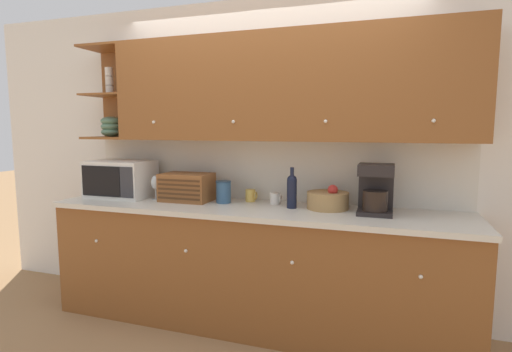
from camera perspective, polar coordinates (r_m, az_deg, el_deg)
ground_plane at (r=3.68m, az=1.19°, el=-18.01°), size 24.00×24.00×0.00m
wall_back at (r=3.38m, az=1.40°, el=2.62°), size 5.61×0.06×2.60m
counter_unit at (r=3.22m, az=-0.57°, el=-12.68°), size 3.23×0.68×0.95m
backsplash_panel at (r=3.35m, az=1.21°, el=0.87°), size 3.21×0.01×0.51m
upper_cabinets at (r=3.14m, az=3.25°, el=12.41°), size 3.21×0.37×0.81m
microwave at (r=3.70m, az=-18.77°, el=-0.39°), size 0.54×0.37×0.32m
wine_glass at (r=3.48m, az=-14.16°, el=-1.03°), size 0.08×0.08×0.20m
bread_box at (r=3.37m, az=-9.85°, el=-1.58°), size 0.41×0.28×0.23m
storage_canister at (r=3.24m, az=-4.67°, el=-2.26°), size 0.13×0.13×0.18m
mug_blue_second at (r=3.30m, az=-0.75°, el=-2.80°), size 0.09×0.08×0.10m
mug at (r=3.20m, az=2.79°, el=-3.20°), size 0.09×0.08×0.09m
wine_bottle at (r=3.03m, az=5.15°, el=-1.97°), size 0.08×0.08×0.31m
fruit_basket at (r=3.05m, az=10.23°, el=-3.40°), size 0.31×0.31×0.19m
coffee_maker at (r=2.93m, az=16.72°, el=-1.78°), size 0.24×0.23×0.36m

